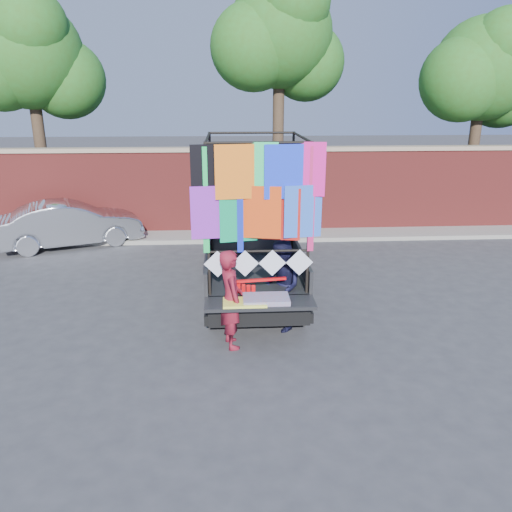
{
  "coord_description": "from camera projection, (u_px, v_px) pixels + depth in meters",
  "views": [
    {
      "loc": [
        -0.69,
        -8.14,
        4.11
      ],
      "look_at": [
        -0.19,
        0.24,
        1.38
      ],
      "focal_mm": 35.0,
      "sensor_mm": 36.0,
      "label": 1
    }
  ],
  "objects": [
    {
      "name": "streamer_bundle",
      "position": [
        251.0,
        292.0,
        8.61
      ],
      "size": [
        1.02,
        0.18,
        0.7
      ],
      "color": "red",
      "rests_on": "ground"
    },
    {
      "name": "tree_left",
      "position": [
        29.0,
        59.0,
        14.8
      ],
      "size": [
        4.2,
        3.3,
        7.05
      ],
      "color": "#38281C",
      "rests_on": "ground"
    },
    {
      "name": "brick_wall",
      "position": [
        249.0,
        190.0,
        15.27
      ],
      "size": [
        30.0,
        0.45,
        2.61
      ],
      "color": "maroon",
      "rests_on": "ground"
    },
    {
      "name": "sedan",
      "position": [
        71.0,
        224.0,
        14.04
      ],
      "size": [
        4.1,
        2.65,
        1.28
      ],
      "primitive_type": "imported",
      "rotation": [
        0.0,
        0.0,
        1.94
      ],
      "color": "silver",
      "rests_on": "ground"
    },
    {
      "name": "ground",
      "position": [
        267.0,
        332.0,
        9.03
      ],
      "size": [
        90.0,
        90.0,
        0.0
      ],
      "primitive_type": "plane",
      "color": "#38383A",
      "rests_on": "ground"
    },
    {
      "name": "woman",
      "position": [
        231.0,
        299.0,
        8.32
      ],
      "size": [
        0.55,
        0.7,
        1.71
      ],
      "primitive_type": "imported",
      "rotation": [
        0.0,
        0.0,
        1.82
      ],
      "color": "maroon",
      "rests_on": "ground"
    },
    {
      "name": "pickup_truck",
      "position": [
        251.0,
        248.0,
        11.08
      ],
      "size": [
        2.16,
        5.41,
        3.41
      ],
      "color": "black",
      "rests_on": "ground"
    },
    {
      "name": "curb",
      "position": [
        250.0,
        236.0,
        15.0
      ],
      "size": [
        30.0,
        1.2,
        0.12
      ],
      "primitive_type": "cube",
      "color": "gray",
      "rests_on": "ground"
    },
    {
      "name": "tree_right",
      "position": [
        485.0,
        73.0,
        15.7
      ],
      "size": [
        4.2,
        3.3,
        6.62
      ],
      "color": "#38281C",
      "rests_on": "ground"
    },
    {
      "name": "tree_mid",
      "position": [
        280.0,
        39.0,
        15.04
      ],
      "size": [
        4.2,
        3.3,
        7.73
      ],
      "color": "#38281C",
      "rests_on": "ground"
    },
    {
      "name": "man",
      "position": [
        282.0,
        286.0,
        8.95
      ],
      "size": [
        0.79,
        0.93,
        1.68
      ],
      "primitive_type": "imported",
      "rotation": [
        0.0,
        0.0,
        -1.37
      ],
      "color": "black",
      "rests_on": "ground"
    }
  ]
}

